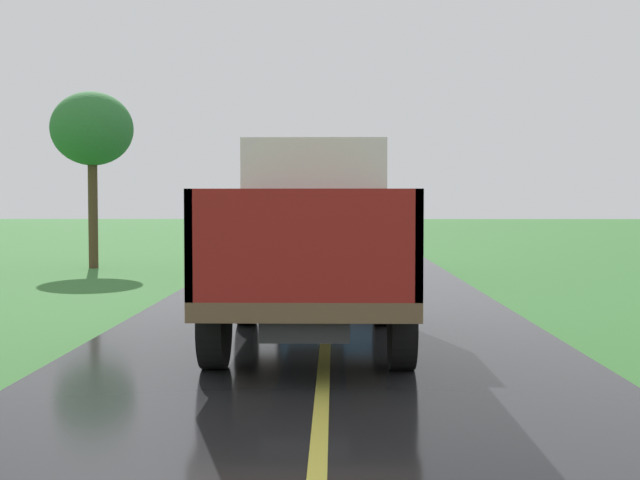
% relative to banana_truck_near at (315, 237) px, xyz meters
% --- Properties ---
extents(banana_truck_near, '(2.38, 5.82, 2.80)m').
position_rel_banana_truck_near_xyz_m(banana_truck_near, '(0.00, 0.00, 0.00)').
color(banana_truck_near, '#2D2D30').
rests_on(banana_truck_near, road_surface).
extents(banana_truck_far, '(2.38, 5.81, 2.80)m').
position_rel_banana_truck_near_xyz_m(banana_truck_far, '(0.12, 11.14, 0.01)').
color(banana_truck_far, '#2D2D30').
rests_on(banana_truck_far, road_surface).
extents(roadside_tree_near_left, '(2.42, 2.42, 5.23)m').
position_rel_banana_truck_near_xyz_m(roadside_tree_near_left, '(-6.91, 12.73, 2.63)').
color(roadside_tree_near_left, '#4C3823').
rests_on(roadside_tree_near_left, ground).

